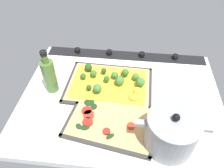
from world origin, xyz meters
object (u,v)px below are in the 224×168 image
baking_tray_front (109,85)px  broccoli_pizza (111,83)px  baking_tray_back (112,123)px  veggie_pizza_back (109,121)px  oil_bottle (49,75)px  cooking_pot (171,132)px

baking_tray_front → broccoli_pizza: 1.75cm
baking_tray_back → veggie_pizza_back: size_ratio=1.08×
baking_tray_back → oil_bottle: (27.33, -15.17, 7.71)cm
baking_tray_back → baking_tray_front: bearing=-80.5°
oil_bottle → veggie_pizza_back: bearing=150.3°
veggie_pizza_back → oil_bottle: oil_bottle is taller
broccoli_pizza → veggie_pizza_back: size_ratio=1.06×
broccoli_pizza → cooking_pot: bearing=131.3°
broccoli_pizza → baking_tray_back: bearing=97.6°
cooking_pot → oil_bottle: size_ratio=1.21×
baking_tray_front → baking_tray_back: same height
baking_tray_front → oil_bottle: size_ratio=1.90×
veggie_pizza_back → oil_bottle: bearing=-29.7°
veggie_pizza_back → cooking_pot: (-21.15, 6.27, 5.79)cm
cooking_pot → oil_bottle: (47.51, -21.34, 1.23)cm
baking_tray_front → broccoli_pizza: size_ratio=1.07×
veggie_pizza_back → oil_bottle: size_ratio=1.67×
broccoli_pizza → baking_tray_front: bearing=9.0°
baking_tray_front → baking_tray_back: (-3.30, 19.71, 0.01)cm
veggie_pizza_back → cooking_pot: cooking_pot is taller
cooking_pot → oil_bottle: 52.10cm
baking_tray_front → oil_bottle: bearing=10.7°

